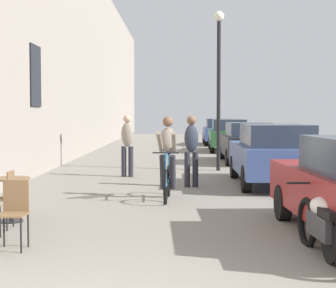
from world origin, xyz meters
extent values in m
cube|color=gray|center=(-3.45, 14.00, 4.30)|extent=(0.50, 68.00, 8.60)
cube|color=black|center=(-3.18, 11.12, 2.81)|extent=(0.04, 1.10, 1.70)
cylinder|color=black|center=(-1.25, 2.62, 0.23)|extent=(0.02, 0.02, 0.45)
cylinder|color=black|center=(-1.24, 2.94, 0.23)|extent=(0.02, 0.02, 0.45)
cylinder|color=black|center=(-1.57, 2.94, 0.23)|extent=(0.02, 0.02, 0.45)
cube|color=brown|center=(-1.41, 2.78, 0.46)|extent=(0.39, 0.39, 0.02)
cube|color=brown|center=(-1.41, 2.96, 0.68)|extent=(0.34, 0.03, 0.42)
cylinder|color=black|center=(-1.79, 3.49, 0.23)|extent=(0.02, 0.02, 0.45)
cylinder|color=black|center=(-1.99, 4.66, 0.01)|extent=(0.40, 0.40, 0.02)
cylinder|color=black|center=(-1.99, 4.66, 0.36)|extent=(0.05, 0.05, 0.67)
cylinder|color=brown|center=(-1.99, 4.66, 0.71)|extent=(0.64, 0.64, 0.02)
cylinder|color=black|center=(-1.83, 3.93, 0.23)|extent=(0.02, 0.02, 0.45)
cylinder|color=black|center=(-1.83, 4.25, 0.23)|extent=(0.02, 0.02, 0.45)
cube|color=brown|center=(-1.81, 4.09, 0.68)|extent=(0.02, 0.34, 0.42)
torus|color=black|center=(0.51, 6.49, 0.33)|extent=(0.08, 0.71, 0.71)
torus|color=black|center=(0.56, 7.54, 0.33)|extent=(0.08, 0.71, 0.71)
cylinder|color=#286084|center=(0.55, 7.45, 0.61)|extent=(0.05, 0.22, 0.58)
cylinder|color=#286084|center=(0.53, 6.95, 0.95)|extent=(0.07, 0.83, 0.14)
cylinder|color=#286084|center=(0.51, 6.51, 0.67)|extent=(0.04, 0.09, 0.67)
cylinder|color=#286084|center=(0.54, 7.04, 0.37)|extent=(0.08, 1.00, 0.12)
cylinder|color=black|center=(0.51, 6.54, 1.00)|extent=(0.52, 0.05, 0.03)
ellipsoid|color=black|center=(0.55, 7.36, 0.93)|extent=(0.12, 0.24, 0.06)
ellipsoid|color=gray|center=(0.55, 7.28, 1.21)|extent=(0.36, 0.36, 0.59)
sphere|color=brown|center=(0.54, 7.24, 1.60)|extent=(0.22, 0.22, 0.22)
cylinder|color=#26262D|center=(0.64, 7.20, 0.55)|extent=(0.15, 0.40, 0.75)
cylinder|color=#26262D|center=(0.44, 7.21, 0.55)|extent=(0.15, 0.40, 0.75)
cylinder|color=gray|center=(0.67, 6.88, 1.20)|extent=(0.11, 0.75, 0.48)
cylinder|color=gray|center=(0.39, 6.90, 1.20)|extent=(0.14, 0.75, 0.48)
cylinder|color=#26262D|center=(0.98, 9.00, 0.42)|extent=(0.14, 0.14, 0.84)
cylinder|color=#26262D|center=(1.18, 9.04, 0.42)|extent=(0.14, 0.14, 0.84)
ellipsoid|color=#2D3342|center=(1.08, 9.02, 1.17)|extent=(0.38, 0.30, 0.67)
sphere|color=brown|center=(1.08, 9.02, 1.61)|extent=(0.22, 0.22, 0.22)
cylinder|color=#26262D|center=(-0.55, 11.14, 0.43)|extent=(0.14, 0.14, 0.85)
cylinder|color=#26262D|center=(-0.75, 11.17, 0.43)|extent=(0.14, 0.14, 0.85)
ellipsoid|color=gray|center=(-0.65, 11.16, 1.19)|extent=(0.37, 0.29, 0.67)
sphere|color=tan|center=(-0.65, 11.16, 1.62)|extent=(0.22, 0.22, 0.22)
cylinder|color=black|center=(2.03, 12.91, 2.30)|extent=(0.12, 0.12, 4.60)
sphere|color=silver|center=(2.03, 12.91, 4.74)|extent=(0.32, 0.32, 0.32)
cylinder|color=black|center=(2.49, 4.85, 0.29)|extent=(0.21, 0.59, 0.59)
cylinder|color=black|center=(2.59, 2.17, 0.29)|extent=(0.21, 0.59, 0.59)
cube|color=#384C84|center=(3.10, 9.49, 0.65)|extent=(1.79, 4.26, 0.69)
cube|color=#283342|center=(3.10, 8.99, 1.25)|extent=(1.50, 2.30, 0.51)
cylinder|color=black|center=(2.31, 10.90, 0.31)|extent=(0.20, 0.61, 0.61)
cylinder|color=black|center=(3.91, 10.89, 0.31)|extent=(0.20, 0.61, 0.61)
cylinder|color=black|center=(2.29, 8.10, 0.31)|extent=(0.20, 0.61, 0.61)
cylinder|color=black|center=(3.89, 8.09, 0.31)|extent=(0.20, 0.61, 0.61)
cube|color=black|center=(3.27, 15.86, 0.62)|extent=(1.69, 4.07, 0.66)
cube|color=#283342|center=(3.27, 15.37, 1.20)|extent=(1.42, 2.20, 0.49)
cylinder|color=black|center=(2.50, 17.20, 0.29)|extent=(0.19, 0.59, 0.59)
cylinder|color=black|center=(4.03, 17.21, 0.29)|extent=(0.19, 0.59, 0.59)
cylinder|color=black|center=(2.50, 14.52, 0.29)|extent=(0.19, 0.59, 0.59)
cylinder|color=black|center=(4.04, 14.52, 0.29)|extent=(0.19, 0.59, 0.59)
cube|color=#23512D|center=(3.17, 21.85, 0.65)|extent=(1.89, 4.27, 0.69)
cube|color=#283342|center=(3.15, 21.34, 1.24)|extent=(1.54, 2.32, 0.51)
cylinder|color=black|center=(2.42, 23.26, 0.30)|extent=(0.22, 0.61, 0.61)
cylinder|color=black|center=(4.01, 23.21, 0.30)|extent=(0.22, 0.61, 0.61)
cylinder|color=black|center=(2.32, 20.49, 0.30)|extent=(0.22, 0.61, 0.61)
cylinder|color=black|center=(3.91, 20.43, 0.30)|extent=(0.22, 0.61, 0.61)
cube|color=#384C84|center=(3.15, 27.26, 0.64)|extent=(1.78, 4.18, 0.68)
cube|color=#283342|center=(3.14, 26.76, 1.23)|extent=(1.48, 2.26, 0.50)
cylinder|color=black|center=(2.39, 28.64, 0.30)|extent=(0.20, 0.60, 0.60)
cylinder|color=black|center=(3.96, 28.61, 0.30)|extent=(0.20, 0.60, 0.60)
cylinder|color=black|center=(2.35, 25.90, 0.30)|extent=(0.20, 0.60, 0.60)
cylinder|color=black|center=(3.91, 25.87, 0.30)|extent=(0.20, 0.60, 0.60)
torus|color=black|center=(2.48, 3.12, 0.30)|extent=(0.13, 0.69, 0.69)
cube|color=#333338|center=(2.52, 2.40, 0.40)|extent=(0.29, 0.77, 0.28)
ellipsoid|color=beige|center=(2.52, 2.50, 0.62)|extent=(0.31, 0.54, 0.24)
cube|color=black|center=(2.54, 2.12, 0.60)|extent=(0.27, 0.45, 0.10)
cylinder|color=black|center=(2.48, 3.02, 0.85)|extent=(0.62, 0.07, 0.03)
camera|label=1|loc=(0.71, -4.32, 1.77)|focal=59.56mm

